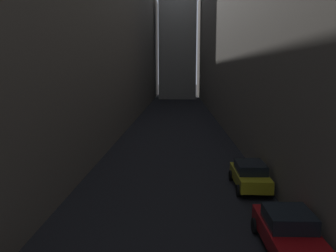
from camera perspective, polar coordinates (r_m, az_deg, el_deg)
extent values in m
plane|color=black|center=(43.63, 1.27, 0.31)|extent=(264.00, 264.00, 0.00)
cube|color=#60594F|center=(47.37, -14.91, 15.75)|extent=(14.52, 108.00, 24.80)
cube|color=#60594F|center=(47.15, 17.49, 15.83)|extent=(14.22, 108.00, 25.06)
cube|color=maroon|center=(14.09, 19.02, -16.38)|extent=(1.77, 4.05, 0.67)
cube|color=black|center=(13.82, 19.18, -14.09)|extent=(1.63, 1.80, 0.56)
cylinder|color=black|center=(15.22, 14.07, -15.57)|extent=(0.22, 0.62, 0.62)
cylinder|color=black|center=(15.68, 20.62, -15.13)|extent=(0.22, 0.62, 0.62)
cube|color=#A59919|center=(20.35, 13.26, -8.15)|extent=(1.67, 4.00, 0.66)
cube|color=black|center=(20.12, 13.35, -6.58)|extent=(1.54, 2.09, 0.53)
cylinder|color=black|center=(21.58, 10.31, -7.98)|extent=(0.22, 0.65, 0.65)
cylinder|color=black|center=(21.89, 14.68, -7.89)|extent=(0.22, 0.65, 0.65)
cylinder|color=black|center=(19.03, 11.53, -10.35)|extent=(0.22, 0.65, 0.65)
cylinder|color=black|center=(19.38, 16.48, -10.19)|extent=(0.22, 0.65, 0.65)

